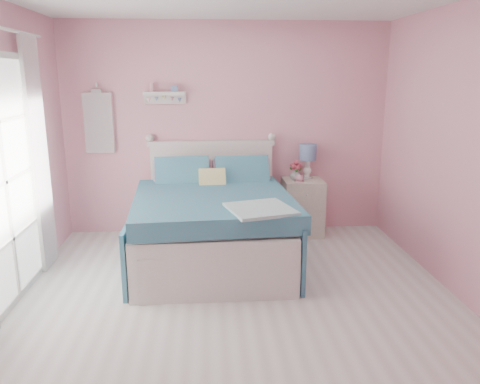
{
  "coord_description": "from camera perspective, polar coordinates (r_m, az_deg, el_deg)",
  "views": [
    {
      "loc": [
        -0.24,
        -3.59,
        1.97
      ],
      "look_at": [
        0.09,
        1.2,
        0.76
      ],
      "focal_mm": 35.0,
      "sensor_mm": 36.0,
      "label": 1
    }
  ],
  "objects": [
    {
      "name": "floor",
      "position": [
        4.1,
        -0.13,
        -14.56
      ],
      "size": [
        4.5,
        4.5,
        0.0
      ],
      "primitive_type": "plane",
      "color": "beige",
      "rests_on": "ground"
    },
    {
      "name": "room_shell",
      "position": [
        3.62,
        -0.14,
        8.04
      ],
      "size": [
        4.5,
        4.5,
        4.5
      ],
      "color": "pink",
      "rests_on": "floor"
    },
    {
      "name": "bed",
      "position": [
        5.07,
        -3.28,
        -3.89
      ],
      "size": [
        1.7,
        2.07,
        1.17
      ],
      "rotation": [
        0.0,
        0.0,
        0.07
      ],
      "color": "silver",
      "rests_on": "floor"
    },
    {
      "name": "nightstand",
      "position": [
        5.92,
        7.62,
        -1.82
      ],
      "size": [
        0.49,
        0.48,
        0.7
      ],
      "color": "beige",
      "rests_on": "floor"
    },
    {
      "name": "table_lamp",
      "position": [
        5.88,
        8.25,
        4.52
      ],
      "size": [
        0.21,
        0.21,
        0.43
      ],
      "color": "white",
      "rests_on": "nightstand"
    },
    {
      "name": "vase",
      "position": [
        5.79,
        6.79,
        2.13
      ],
      "size": [
        0.16,
        0.16,
        0.14
      ],
      "primitive_type": "imported",
      "rotation": [
        0.0,
        0.0,
        -0.16
      ],
      "color": "silver",
      "rests_on": "nightstand"
    },
    {
      "name": "teacup",
      "position": [
        5.72,
        7.24,
        1.68
      ],
      "size": [
        0.14,
        0.14,
        0.09
      ],
      "primitive_type": "imported",
      "rotation": [
        0.0,
        0.0,
        0.37
      ],
      "color": "pink",
      "rests_on": "nightstand"
    },
    {
      "name": "roses",
      "position": [
        5.76,
        6.81,
        3.21
      ],
      "size": [
        0.14,
        0.11,
        0.12
      ],
      "color": "#C44357",
      "rests_on": "vase"
    },
    {
      "name": "wall_shelf",
      "position": [
        5.81,
        -9.18,
        11.64
      ],
      "size": [
        0.5,
        0.15,
        0.25
      ],
      "color": "silver",
      "rests_on": "room_shell"
    },
    {
      "name": "hanging_dress",
      "position": [
        5.94,
        -16.85,
        8.04
      ],
      "size": [
        0.34,
        0.03,
        0.72
      ],
      "primitive_type": "cube",
      "color": "white",
      "rests_on": "room_shell"
    },
    {
      "name": "french_door",
      "position": [
        4.44,
        -26.82,
        0.98
      ],
      "size": [
        0.04,
        1.32,
        2.16
      ],
      "color": "silver",
      "rests_on": "floor"
    },
    {
      "name": "curtain_far",
      "position": [
        5.08,
        -23.28,
        4.06
      ],
      "size": [
        0.04,
        0.4,
        2.32
      ],
      "primitive_type": "cube",
      "color": "white",
      "rests_on": "floor"
    }
  ]
}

